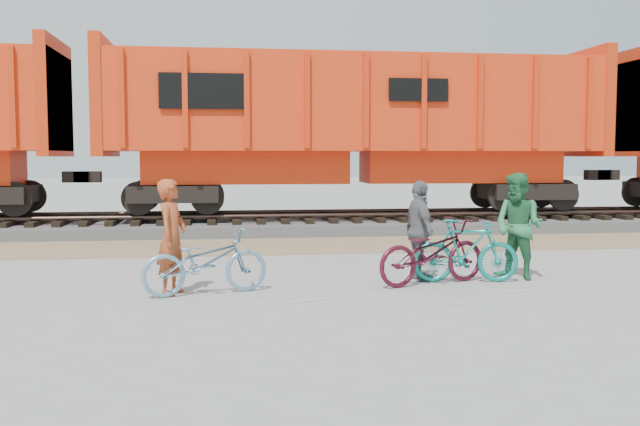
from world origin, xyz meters
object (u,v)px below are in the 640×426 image
Objects in this scene: hopper_car_center at (355,124)px; person_solo at (172,237)px; person_man at (519,226)px; bicycle_blue at (205,261)px; bicycle_teal at (466,251)px; bicycle_maroon at (432,252)px; person_woman at (420,231)px.

person_solo is at bearing -116.49° from hopper_car_center.
person_solo is at bearing -121.50° from person_man.
person_solo is at bearing 62.26° from bicycle_blue.
bicycle_blue is 1.10× the size of bicycle_teal.
person_solo is (-4.15, -0.26, 0.34)m from bicycle_maroon.
bicycle_blue is 5.32m from person_man.
person_solo is at bearing 101.77° from bicycle_teal.
hopper_car_center is at bearing -8.60° from person_solo.
hopper_car_center is 7.96× the size of bicycle_teal.
hopper_car_center is 7.71× the size of person_man.
bicycle_teal is 0.61m from bicycle_maroon.
person_man reaches higher than person_woman.
bicycle_maroon is at bearing -171.89° from person_woman.
hopper_car_center reaches higher than bicycle_teal.
bicycle_maroon reaches higher than bicycle_teal.
bicycle_teal is at bearing -88.27° from hopper_car_center.
bicycle_blue is (-4.00, -9.13, -2.50)m from hopper_car_center.
hopper_car_center is 8.28× the size of person_woman.
bicycle_blue is 4.29m from bicycle_teal.
bicycle_blue is 1.10× the size of person_solo.
hopper_car_center is at bearing -22.02° from bicycle_maroon.
bicycle_maroon is 1.68m from person_man.
bicycle_blue is at bearing 75.88° from bicycle_maroon.
person_solo reaches higher than bicycle_blue.
bicycle_teal is 1.00× the size of person_solo.
bicycle_maroon is 1.16× the size of person_solo.
hopper_car_center is 8.65m from person_woman.
bicycle_blue is at bearing 96.17° from person_woman.
person_woman is (-0.10, 0.40, 0.31)m from bicycle_maroon.
person_man is at bearing -99.28° from bicycle_maroon.
hopper_car_center is 10.27m from bicycle_blue.
person_woman is (-1.71, 0.10, -0.06)m from person_man.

